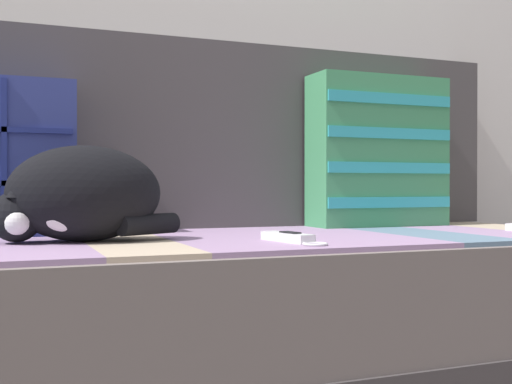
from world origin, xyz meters
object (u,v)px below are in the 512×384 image
Objects in this scene: sleeping_cat at (79,197)px; game_remote_near at (289,238)px; throw_pillow_striped at (378,152)px; couch at (236,324)px.

game_remote_near is at bearing -22.24° from sleeping_cat.
sleeping_cat is at bearing 157.76° from game_remote_near.
throw_pillow_striped is 0.89m from sleeping_cat.
couch is at bearing -160.24° from throw_pillow_striped.
sleeping_cat is 1.91× the size of game_remote_near.
throw_pillow_striped is 2.15× the size of game_remote_near.
couch is at bearing 8.03° from sleeping_cat.
throw_pillow_striped reaches higher than couch.
couch is 0.30m from game_remote_near.
throw_pillow_striped is 1.12× the size of sleeping_cat.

